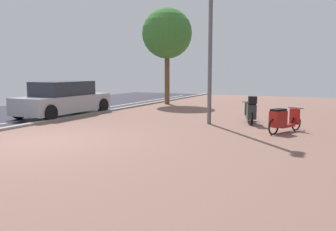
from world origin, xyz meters
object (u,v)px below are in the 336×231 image
at_px(scooter_near, 251,111).
at_px(street_tree, 167,34).
at_px(scooter_mid, 282,120).
at_px(parked_car_near, 64,99).
at_px(lamp_post, 211,21).

distance_m(scooter_near, street_tree, 8.73).
xyz_separation_m(scooter_mid, street_tree, (-7.19, 6.91, 3.50)).
distance_m(scooter_mid, parked_car_near, 8.87).
xyz_separation_m(scooter_near, scooter_mid, (1.27, -1.50, -0.06)).
xyz_separation_m(lamp_post, street_tree, (-4.63, 6.15, 0.34)).
relative_size(scooter_near, parked_car_near, 0.40).
relative_size(scooter_mid, parked_car_near, 0.36).
height_order(scooter_near, parked_car_near, parked_car_near).
relative_size(lamp_post, street_tree, 1.22).
xyz_separation_m(scooter_mid, lamp_post, (-2.57, 0.76, 3.15)).
xyz_separation_m(scooter_near, street_tree, (-5.93, 5.41, 3.44)).
relative_size(scooter_near, scooter_mid, 1.12).
height_order(scooter_mid, lamp_post, lamp_post).
bearing_deg(street_tree, scooter_near, -42.41).
bearing_deg(scooter_mid, lamp_post, 163.50).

